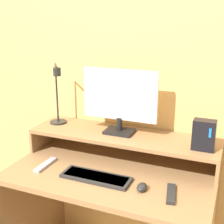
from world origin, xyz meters
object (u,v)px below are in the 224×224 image
object	(u,v)px
router_dock	(204,135)
monitor	(120,99)
mouse	(142,187)
keyboard	(96,177)
remote_control	(45,165)
desk_lamp	(58,98)
remote_secondary	(171,194)

from	to	relation	value
router_dock	monitor	bearing A→B (deg)	172.88
monitor	mouse	bearing A→B (deg)	-52.96
keyboard	remote_control	xyz separation A→B (m)	(-0.34, 0.02, -0.00)
monitor	remote_control	bearing A→B (deg)	-140.00
monitor	desk_lamp	distance (m)	0.42
remote_control	keyboard	bearing A→B (deg)	-3.92
router_dock	mouse	size ratio (longest dim) A/B	2.18
desk_lamp	mouse	bearing A→B (deg)	-24.73
router_dock	remote_control	bearing A→B (deg)	-164.85
router_dock	remote_secondary	world-z (taller)	router_dock
monitor	remote_secondary	bearing A→B (deg)	-38.99
desk_lamp	keyboard	xyz separation A→B (m)	(0.41, -0.30, -0.33)
keyboard	mouse	world-z (taller)	mouse
remote_control	desk_lamp	bearing A→B (deg)	103.61
desk_lamp	router_dock	size ratio (longest dim) A/B	2.41
remote_control	remote_secondary	bearing A→B (deg)	-2.08
desk_lamp	keyboard	distance (m)	0.60
remote_secondary	remote_control	bearing A→B (deg)	177.92
desk_lamp	remote_control	distance (m)	0.44
desk_lamp	remote_control	world-z (taller)	desk_lamp
keyboard	remote_control	size ratio (longest dim) A/B	2.03
keyboard	monitor	bearing A→B (deg)	87.79
remote_secondary	router_dock	bearing A→B (deg)	67.54
remote_control	remote_secondary	size ratio (longest dim) A/B	1.05
monitor	mouse	distance (m)	0.55
mouse	remote_secondary	world-z (taller)	mouse
mouse	remote_secondary	size ratio (longest dim) A/B	0.43
desk_lamp	remote_secondary	xyz separation A→B (m)	(0.82, -0.30, -0.33)
monitor	remote_control	distance (m)	0.59
monitor	mouse	xyz separation A→B (m)	(0.25, -0.34, -0.36)
remote_control	remote_secondary	world-z (taller)	same
monitor	keyboard	xyz separation A→B (m)	(-0.01, -0.32, -0.37)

